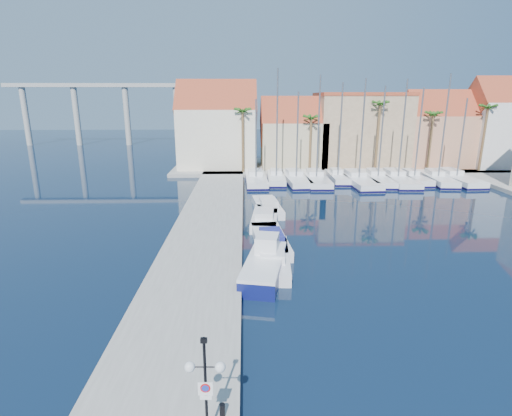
{
  "coord_description": "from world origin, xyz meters",
  "views": [
    {
      "loc": [
        -5.75,
        -17.21,
        11.28
      ],
      "look_at": [
        -4.9,
        12.55,
        3.0
      ],
      "focal_mm": 28.0,
      "sensor_mm": 36.0,
      "label": 1
    }
  ],
  "objects": [
    {
      "name": "ground",
      "position": [
        0.0,
        0.0,
        0.0
      ],
      "size": [
        260.0,
        260.0,
        0.0
      ],
      "primitive_type": "plane",
      "color": "black",
      "rests_on": "ground"
    },
    {
      "name": "quay_west",
      "position": [
        -9.0,
        13.5,
        0.25
      ],
      "size": [
        6.0,
        77.0,
        0.5
      ],
      "primitive_type": "cube",
      "color": "gray",
      "rests_on": "ground"
    },
    {
      "name": "shore_north",
      "position": [
        10.0,
        48.0,
        0.25
      ],
      "size": [
        54.0,
        16.0,
        0.5
      ],
      "primitive_type": "cube",
      "color": "gray",
      "rests_on": "ground"
    },
    {
      "name": "lamp_post",
      "position": [
        -7.03,
        -6.62,
        2.98
      ],
      "size": [
        1.28,
        0.38,
        3.78
      ],
      "rotation": [
        0.0,
        0.0,
        -0.04
      ],
      "color": "black",
      "rests_on": "quay_west"
    },
    {
      "name": "bollard",
      "position": [
        -6.6,
        -5.68,
        0.75
      ],
      "size": [
        0.2,
        0.2,
        0.5
      ],
      "primitive_type": "cylinder",
      "color": "black",
      "rests_on": "quay_west"
    },
    {
      "name": "fishing_boat",
      "position": [
        -4.5,
        6.89,
        0.78
      ],
      "size": [
        3.49,
        7.01,
        2.34
      ],
      "rotation": [
        0.0,
        0.0,
        -0.2
      ],
      "color": "#0E1351",
      "rests_on": "ground"
    },
    {
      "name": "motorboat_west_0",
      "position": [
        -3.9,
        8.5,
        0.51
      ],
      "size": [
        2.73,
        7.38,
        1.4
      ],
      "rotation": [
        0.0,
        0.0,
        -0.06
      ],
      "color": "white",
      "rests_on": "ground"
    },
    {
      "name": "motorboat_west_1",
      "position": [
        -3.79,
        12.16,
        0.51
      ],
      "size": [
        2.92,
        7.44,
        1.4
      ],
      "rotation": [
        0.0,
        0.0,
        0.08
      ],
      "color": "white",
      "rests_on": "ground"
    },
    {
      "name": "motorboat_west_2",
      "position": [
        -3.92,
        18.16,
        0.51
      ],
      "size": [
        2.97,
        7.28,
        1.4
      ],
      "rotation": [
        0.0,
        0.0,
        -0.1
      ],
      "color": "white",
      "rests_on": "ground"
    },
    {
      "name": "motorboat_west_3",
      "position": [
        -3.45,
        22.12,
        0.51
      ],
      "size": [
        3.02,
        7.41,
        1.4
      ],
      "rotation": [
        0.0,
        0.0,
        0.1
      ],
      "color": "white",
      "rests_on": "ground"
    },
    {
      "name": "sailboat_0",
      "position": [
        -4.25,
        36.25,
        0.56
      ],
      "size": [
        3.04,
        10.53,
        11.06
      ],
      "rotation": [
        0.0,
        0.0,
        0.03
      ],
      "color": "white",
      "rests_on": "ground"
    },
    {
      "name": "sailboat_1",
      "position": [
        -1.43,
        36.68,
        0.65
      ],
      "size": [
        2.62,
        8.8,
        14.89
      ],
      "rotation": [
        0.0,
        0.0,
        -0.04
      ],
      "color": "white",
      "rests_on": "ground"
    },
    {
      "name": "sailboat_2",
      "position": [
        1.15,
        36.24,
        0.57
      ],
      "size": [
        3.56,
        10.84,
        11.99
      ],
      "rotation": [
        0.0,
        0.0,
        0.07
      ],
      "color": "white",
      "rests_on": "ground"
    },
    {
      "name": "sailboat_3",
      "position": [
        3.92,
        36.06,
        0.59
      ],
      "size": [
        3.09,
        11.02,
        14.03
      ],
      "rotation": [
        0.0,
        0.0,
        -0.02
      ],
      "color": "white",
      "rests_on": "ground"
    },
    {
      "name": "sailboat_4",
      "position": [
        7.1,
        37.07,
        0.64
      ],
      "size": [
        2.29,
        8.13,
        13.18
      ],
      "rotation": [
        0.0,
        0.0,
        -0.02
      ],
      "color": "white",
      "rests_on": "ground"
    },
    {
      "name": "sailboat_5",
      "position": [
        9.46,
        35.37,
        0.57
      ],
      "size": [
        3.75,
        11.99,
        13.58
      ],
      "rotation": [
        0.0,
        0.0,
        0.05
      ],
      "color": "white",
      "rests_on": "ground"
    },
    {
      "name": "sailboat_6",
      "position": [
        12.36,
        36.11,
        0.58
      ],
      "size": [
        3.47,
        10.72,
        12.71
      ],
      "rotation": [
        0.0,
        0.0,
        -0.07
      ],
      "color": "white",
      "rests_on": "ground"
    },
    {
      "name": "sailboat_7",
      "position": [
        15.02,
        35.93,
        0.58
      ],
      "size": [
        3.46,
        11.67,
        13.56
      ],
      "rotation": [
        0.0,
        0.0,
        -0.04
      ],
      "color": "white",
      "rests_on": "ground"
    },
    {
      "name": "sailboat_8",
      "position": [
        17.36,
        36.13,
        0.61
      ],
      "size": [
        2.51,
        8.64,
        12.51
      ],
      "rotation": [
        0.0,
        0.0,
        0.03
      ],
      "color": "white",
      "rests_on": "ground"
    },
    {
      "name": "sailboat_9",
      "position": [
        20.46,
        35.67,
        0.61
      ],
      "size": [
        3.42,
        9.96,
        14.19
      ],
      "rotation": [
        0.0,
        0.0,
        -0.09
      ],
      "color": "white",
      "rests_on": "ground"
    },
    {
      "name": "sailboat_10",
      "position": [
        23.14,
        36.15,
        0.56
      ],
      "size": [
        3.42,
        11.38,
        11.18
      ],
      "rotation": [
        0.0,
        0.0,
        0.04
      ],
      "color": "white",
      "rests_on": "ground"
    },
    {
      "name": "building_0",
      "position": [
        -10.0,
        47.0,
        6.52
      ],
      "size": [
        12.3,
        9.0,
        13.5
      ],
      "color": "beige",
      "rests_on": "shore_north"
    },
    {
      "name": "building_1",
      "position": [
        2.0,
        47.0,
        5.3
      ],
      "size": [
        10.3,
        8.0,
        11.0
      ],
      "color": "#C1B288",
      "rests_on": "shore_north"
    },
    {
      "name": "building_2",
      "position": [
        13.0,
        48.0,
        6.26
      ],
      "size": [
        14.2,
        10.2,
        11.5
      ],
      "color": "#A08362",
      "rests_on": "shore_north"
    },
    {
      "name": "building_3",
      "position": [
        25.0,
        47.0,
        5.86
      ],
      "size": [
        10.3,
        8.0,
        12.0
      ],
      "color": "tan",
      "rests_on": "shore_north"
    },
    {
      "name": "building_4",
      "position": [
        34.0,
        46.0,
        6.97
      ],
      "size": [
        8.3,
        8.0,
        14.0
      ],
      "color": "silver",
      "rests_on": "shore_north"
    },
    {
      "name": "palm_0",
      "position": [
        -6.0,
        42.0,
        9.08
      ],
      "size": [
        2.6,
        2.6,
        10.15
      ],
      "color": "brown",
      "rests_on": "shore_north"
    },
    {
      "name": "palm_1",
      "position": [
        4.0,
        42.0,
        8.14
      ],
      "size": [
        2.6,
        2.6,
        9.15
      ],
      "color": "brown",
      "rests_on": "shore_north"
    },
    {
      "name": "palm_2",
      "position": [
        14.0,
        42.0,
        10.02
      ],
      "size": [
        2.6,
        2.6,
        11.15
      ],
      "color": "brown",
      "rests_on": "shore_north"
    },
    {
      "name": "palm_3",
      "position": [
        22.0,
        42.0,
        8.61
      ],
      "size": [
        2.6,
        2.6,
        9.65
      ],
      "color": "brown",
      "rests_on": "shore_north"
    },
    {
      "name": "palm_4",
      "position": [
        30.0,
        42.0,
        9.55
      ],
      "size": [
        2.6,
        2.6,
        10.65
      ],
      "color": "brown",
      "rests_on": "shore_north"
    },
    {
      "name": "viaduct",
      "position": [
        -39.07,
        82.0,
        10.25
      ],
      "size": [
        48.0,
        2.2,
        14.45
      ],
      "color": "#9E9E99",
      "rests_on": "ground"
    }
  ]
}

